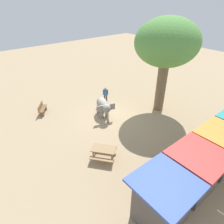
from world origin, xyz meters
The scene contains 10 objects.
ground_plane centered at (0.00, 0.00, 0.00)m, with size 60.00×60.00×0.00m, color tan.
elephant centered at (0.25, -0.17, 1.01)m, with size 1.69×2.30×1.59m.
person_handler centered at (-1.36, -1.97, 0.95)m, with size 0.39×0.38×1.62m.
shade_tree_main centered at (-4.44, 1.97, 5.78)m, with size 5.31×4.87×7.78m.
wooden_bench centered at (4.13, -3.98, 0.47)m, with size 1.14×1.37×0.88m.
picnic_table_near centered at (3.26, 3.87, 0.59)m, with size 2.09×2.10×0.78m.
market_stall_orange centered at (-1.54, 8.66, 1.14)m, with size 2.50×2.50×2.52m.
market_stall_red centered at (1.06, 8.66, 1.14)m, with size 2.50×2.50×2.52m.
market_stall_blue centered at (3.66, 8.66, 1.14)m, with size 2.50×2.50×2.52m.
feed_bucket centered at (-0.18, -1.51, 0.16)m, with size 0.36×0.36×0.32m, color gray.
Camera 1 is at (8.69, 11.38, 9.06)m, focal length 31.28 mm.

